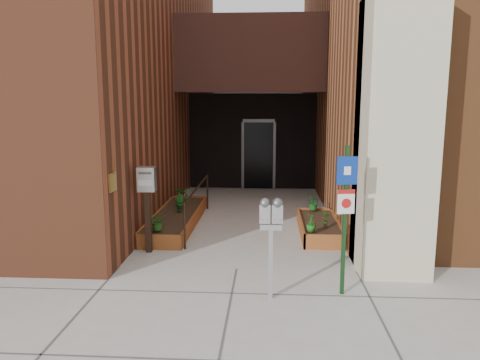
# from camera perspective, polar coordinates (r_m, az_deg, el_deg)

# --- Properties ---
(ground) EXTENTS (80.00, 80.00, 0.00)m
(ground) POSITION_cam_1_polar(r_m,az_deg,el_deg) (7.99, -0.44, -10.81)
(ground) COLOR #9E9991
(ground) RESTS_ON ground
(architecture) EXTENTS (20.00, 14.60, 10.00)m
(architecture) POSITION_cam_1_polar(r_m,az_deg,el_deg) (14.53, 0.77, 18.41)
(architecture) COLOR brown
(architecture) RESTS_ON ground
(planter_left) EXTENTS (0.90, 3.60, 0.30)m
(planter_left) POSITION_cam_1_polar(r_m,az_deg,el_deg) (10.71, -7.75, -4.76)
(planter_left) COLOR brown
(planter_left) RESTS_ON ground
(planter_right) EXTENTS (0.80, 2.20, 0.30)m
(planter_right) POSITION_cam_1_polar(r_m,az_deg,el_deg) (10.09, 9.59, -5.74)
(planter_right) COLOR brown
(planter_right) RESTS_ON ground
(handrail) EXTENTS (0.04, 3.34, 0.90)m
(handrail) POSITION_cam_1_polar(r_m,az_deg,el_deg) (10.44, -5.19, -1.64)
(handrail) COLOR black
(handrail) RESTS_ON ground
(parking_meter) EXTENTS (0.33, 0.15, 1.47)m
(parking_meter) POSITION_cam_1_polar(r_m,az_deg,el_deg) (6.56, 3.80, -5.02)
(parking_meter) COLOR #A0A0A2
(parking_meter) RESTS_ON ground
(sign_post) EXTENTS (0.30, 0.09, 2.18)m
(sign_post) POSITION_cam_1_polar(r_m,az_deg,el_deg) (6.80, 12.74, -2.96)
(sign_post) COLOR #133515
(sign_post) RESTS_ON ground
(payment_dropbox) EXTENTS (0.33, 0.25, 1.60)m
(payment_dropbox) POSITION_cam_1_polar(r_m,az_deg,el_deg) (8.71, -11.25, -1.34)
(payment_dropbox) COLOR black
(payment_dropbox) RESTS_ON ground
(shrub_left_a) EXTENTS (0.44, 0.44, 0.37)m
(shrub_left_a) POSITION_cam_1_polar(r_m,az_deg,el_deg) (9.25, -9.99, -4.90)
(shrub_left_a) COLOR #26611B
(shrub_left_a) RESTS_ON planter_left
(shrub_left_b) EXTENTS (0.29, 0.29, 0.37)m
(shrub_left_b) POSITION_cam_1_polar(r_m,az_deg,el_deg) (10.77, -7.40, -2.75)
(shrub_left_b) COLOR #17501A
(shrub_left_b) RESTS_ON planter_left
(shrub_left_c) EXTENTS (0.24, 0.24, 0.39)m
(shrub_left_c) POSITION_cam_1_polar(r_m,az_deg,el_deg) (11.40, -7.39, -1.99)
(shrub_left_c) COLOR #1C5718
(shrub_left_c) RESTS_ON planter_left
(shrub_left_d) EXTENTS (0.25, 0.25, 0.34)m
(shrub_left_d) POSITION_cam_1_polar(r_m,az_deg,el_deg) (11.76, -6.57, -1.74)
(shrub_left_d) COLOR #275F1B
(shrub_left_d) RESTS_ON planter_left
(shrub_right_a) EXTENTS (0.20, 0.20, 0.35)m
(shrub_right_a) POSITION_cam_1_polar(r_m,az_deg,el_deg) (9.11, 8.67, -5.19)
(shrub_right_a) COLOR #1F5E1A
(shrub_right_a) RESTS_ON planter_right
(shrub_right_b) EXTENTS (0.20, 0.20, 0.30)m
(shrub_right_b) POSITION_cam_1_polar(r_m,az_deg,el_deg) (9.56, 10.39, -4.65)
(shrub_right_b) COLOR #205518
(shrub_right_b) RESTS_ON planter_right
(shrub_right_c) EXTENTS (0.40, 0.40, 0.37)m
(shrub_right_c) POSITION_cam_1_polar(r_m,az_deg,el_deg) (10.85, 8.95, -2.70)
(shrub_right_c) COLOR #17521C
(shrub_right_c) RESTS_ON planter_right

